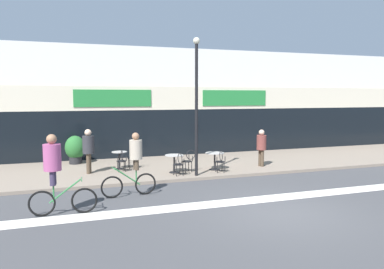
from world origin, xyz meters
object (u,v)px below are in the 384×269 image
Objects in this scene: bistro_table_2 at (215,157)px; pedestrian_near_end at (88,147)px; cafe_chair_1_near at (179,163)px; cafe_chair_2_near at (220,160)px; cyclist_0 at (55,168)px; cafe_chair_0_side at (134,156)px; pedestrian_far_end at (261,145)px; cyclist_1 at (134,161)px; bistro_table_0 at (119,157)px; cafe_chair_0_near at (122,159)px; bistro_table_1 at (174,160)px; planter_pot at (75,149)px; cafe_chair_1_side at (189,159)px; lamp_post at (196,97)px.

bistro_table_2 is 5.20m from pedestrian_near_end.
cafe_chair_1_near is 1.00× the size of cafe_chair_2_near.
cafe_chair_1_near is at bearing 38.87° from cyclist_0.
pedestrian_far_end is (5.41, -1.42, 0.45)m from cafe_chair_0_side.
cyclist_1 reaches higher than cafe_chair_1_near.
bistro_table_2 is at bearing -21.31° from bistro_table_0.
cyclist_0 reaches higher than cafe_chair_0_near.
cafe_chair_0_near is at bearing 164.19° from pedestrian_far_end.
bistro_table_2 is 1.89m from cafe_chair_1_near.
bistro_table_1 is at bearing -1.85° from pedestrian_near_end.
pedestrian_near_end is (0.45, -2.44, 0.38)m from planter_pot.
bistro_table_2 is at bearing 173.17° from pedestrian_far_end.
pedestrian_near_end reaches higher than cafe_chair_1_side.
lamp_post is 3.25× the size of pedestrian_far_end.
bistro_table_2 is at bearing -104.24° from cafe_chair_0_near.
cafe_chair_0_near reaches higher than bistro_table_1.
pedestrian_far_end is at bearing -13.20° from bistro_table_0.
cafe_chair_2_near is 2.79m from lamp_post.
cafe_chair_0_side is at bearing 131.35° from lamp_post.
cyclist_0 is 1.24× the size of pedestrian_near_end.
cafe_chair_0_near is 2.50m from cafe_chair_1_near.
cafe_chair_0_side is at bearing 63.62° from cafe_chair_2_near.
pedestrian_far_end is at bearing 1.52° from bistro_table_2.
planter_pot is at bearing -45.62° from cafe_chair_1_side.
pedestrian_near_end is at bearing -79.64° from planter_pot.
pedestrian_near_end is (-3.92, 0.99, 0.55)m from cafe_chair_1_side.
pedestrian_far_end is at bearing 27.91° from cyclist_0.
cafe_chair_1_near is at bearing -128.34° from cafe_chair_0_near.
cafe_chair_1_side is 1.30m from cafe_chair_2_near.
cafe_chair_0_near and cafe_chair_1_side have the same top height.
planter_pot is at bearing -79.82° from cyclist_1.
bistro_table_1 is 0.42× the size of pedestrian_near_end.
cyclist_0 reaches higher than pedestrian_far_end.
bistro_table_0 is 4.35m from lamp_post.
pedestrian_near_end is at bearing 164.52° from pedestrian_far_end.
pedestrian_far_end is (4.04, 0.08, 0.45)m from bistro_table_1.
cyclist_1 reaches higher than cafe_chair_2_near.
pedestrian_far_end is (8.51, 3.93, -0.21)m from cyclist_0.
cafe_chair_1_side is 3.77m from cyclist_1.
bistro_table_0 reaches higher than bistro_table_2.
cafe_chair_1_side and cafe_chair_2_near have the same top height.
cyclist_0 is at bearing 124.81° from cafe_chair_2_near.
cafe_chair_1_near is 0.17× the size of lamp_post.
cafe_chair_0_near is 4.05m from cafe_chair_2_near.
bistro_table_0 is 2.92m from cafe_chair_1_near.
cafe_chair_0_near is 0.44× the size of cyclist_1.
bistro_table_1 is at bearing 78.63° from cafe_chair_2_near.
pedestrian_near_end is at bearing 169.11° from bistro_table_2.
planter_pot reaches higher than bistro_table_0.
cyclist_1 is (-2.77, -1.73, -2.04)m from lamp_post.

